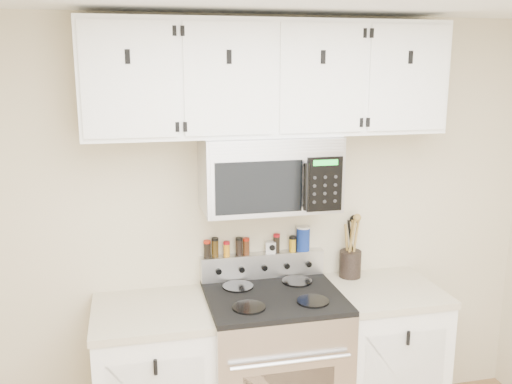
% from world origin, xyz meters
% --- Properties ---
extents(back_wall, '(3.50, 0.01, 2.50)m').
position_xyz_m(back_wall, '(0.00, 1.75, 1.25)').
color(back_wall, '#C1B191').
rests_on(back_wall, floor).
extents(range, '(0.76, 0.65, 1.10)m').
position_xyz_m(range, '(0.00, 1.43, 0.49)').
color(range, '#B7B7BA').
rests_on(range, floor).
extents(base_cabinet_right, '(0.64, 0.62, 0.92)m').
position_xyz_m(base_cabinet_right, '(0.69, 1.45, 0.46)').
color(base_cabinet_right, white).
rests_on(base_cabinet_right, floor).
extents(microwave, '(0.76, 0.44, 0.42)m').
position_xyz_m(microwave, '(0.00, 1.55, 1.63)').
color(microwave, '#9E9EA3').
rests_on(microwave, back_wall).
extents(upper_cabinets, '(2.00, 0.35, 0.62)m').
position_xyz_m(upper_cabinets, '(-0.00, 1.58, 2.15)').
color(upper_cabinets, white).
rests_on(upper_cabinets, back_wall).
extents(utensil_crock, '(0.13, 0.13, 0.39)m').
position_xyz_m(utensil_crock, '(0.55, 1.66, 1.02)').
color(utensil_crock, black).
rests_on(utensil_crock, base_cabinet_right).
extents(kitchen_timer, '(0.07, 0.07, 0.07)m').
position_xyz_m(kitchen_timer, '(0.05, 1.71, 1.14)').
color(kitchen_timer, silver).
rests_on(kitchen_timer, range).
extents(salt_canister, '(0.08, 0.08, 0.15)m').
position_xyz_m(salt_canister, '(0.26, 1.71, 1.18)').
color(salt_canister, navy).
rests_on(salt_canister, range).
extents(spice_jar_0, '(0.04, 0.04, 0.11)m').
position_xyz_m(spice_jar_0, '(-0.34, 1.71, 1.15)').
color(spice_jar_0, black).
rests_on(spice_jar_0, range).
extents(spice_jar_1, '(0.04, 0.04, 0.12)m').
position_xyz_m(spice_jar_1, '(-0.29, 1.71, 1.16)').
color(spice_jar_1, '#3A280D').
rests_on(spice_jar_1, range).
extents(spice_jar_2, '(0.04, 0.04, 0.09)m').
position_xyz_m(spice_jar_2, '(-0.22, 1.71, 1.15)').
color(spice_jar_2, orange).
rests_on(spice_jar_2, range).
extents(spice_jar_3, '(0.04, 0.04, 0.11)m').
position_xyz_m(spice_jar_3, '(-0.15, 1.71, 1.16)').
color(spice_jar_3, black).
rests_on(spice_jar_3, range).
extents(spice_jar_4, '(0.04, 0.04, 0.10)m').
position_xyz_m(spice_jar_4, '(-0.10, 1.71, 1.15)').
color(spice_jar_4, '#462310').
rests_on(spice_jar_4, range).
extents(spice_jar_5, '(0.04, 0.04, 0.12)m').
position_xyz_m(spice_jar_5, '(0.09, 1.71, 1.16)').
color(spice_jar_5, black).
rests_on(spice_jar_5, range).
extents(spice_jar_6, '(0.04, 0.04, 0.09)m').
position_xyz_m(spice_jar_6, '(0.19, 1.71, 1.15)').
color(spice_jar_6, '#BF8D16').
rests_on(spice_jar_6, range).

